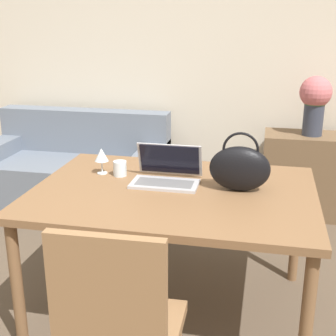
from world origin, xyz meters
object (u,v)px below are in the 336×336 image
Objects in this scene: chair at (119,326)px; wine_glass at (101,155)px; couch at (76,172)px; drinking_glass at (120,168)px; laptop at (167,172)px; flower_vase at (315,100)px; handbag at (240,168)px.

chair is 6.26× the size of wine_glass.
chair is 2.67m from couch.
drinking_glass is (-0.33, 1.07, 0.26)m from chair.
drinking_glass reaches higher than couch.
chair is at bearing -88.11° from laptop.
handbag is at bearing -107.77° from flower_vase.
chair reaches higher than drinking_glass.
drinking_glass is at bearing 105.55° from chair.
laptop is 4.24× the size of drinking_glass.
drinking_glass is at bearing -7.55° from wine_glass.
laptop is at bearing 90.46° from chair.
chair reaches higher than wine_glass.
wine_glass is at bearing -60.34° from couch.
couch is 10.46× the size of wine_glass.
handbag is at bearing -42.32° from couch.
chair is 11.08× the size of drinking_glass.
couch is 1.65m from drinking_glass.
handbag is (1.56, -1.42, 0.60)m from couch.
couch is 2.19m from handbag.
handbag reaches higher than drinking_glass.
wine_glass is 1.95m from flower_vase.
flower_vase is (0.50, 1.56, 0.12)m from handbag.
laptop is 0.30m from drinking_glass.
laptop is 0.77× the size of flower_vase.
wine_glass is at bearing 172.45° from drinking_glass.
flower_vase reaches higher than chair.
laptop is at bearing -121.23° from flower_vase.
flower_vase is at bearing 72.23° from handbag.
chair is 0.60× the size of couch.
laptop is 0.42m from wine_glass.
drinking_glass is 0.18× the size of flower_vase.
couch is at bearing 137.68° from handbag.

